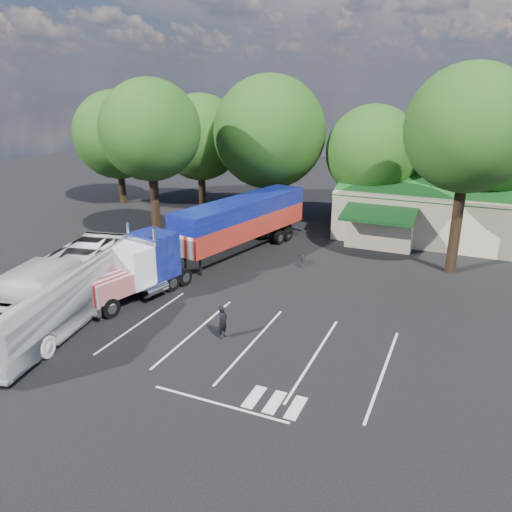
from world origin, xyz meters
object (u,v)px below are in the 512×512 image
at_px(semi_truck, 218,230).
at_px(silver_sedan, 371,232).
at_px(tour_bus, 59,292).
at_px(woman, 223,322).
at_px(bicycle, 302,259).

relative_size(semi_truck, silver_sedan, 5.54).
bearing_deg(tour_bus, woman, 1.22).
bearing_deg(semi_truck, bicycle, 31.89).
bearing_deg(bicycle, semi_truck, -167.19).
relative_size(woman, bicycle, 1.07).
bearing_deg(woman, tour_bus, 114.61).
relative_size(semi_truck, tour_bus, 1.61).
xyz_separation_m(semi_truck, bicycle, (5.60, 1.93, -2.02)).
relative_size(bicycle, silver_sedan, 0.43).
bearing_deg(silver_sedan, bicycle, 177.60).
relative_size(woman, tour_bus, 0.13).
distance_m(bicycle, tour_bus, 16.43).
distance_m(bicycle, silver_sedan, 8.80).
distance_m(woman, tour_bus, 8.88).
height_order(bicycle, tour_bus, tour_bus).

